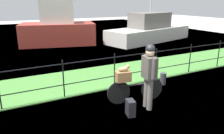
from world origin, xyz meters
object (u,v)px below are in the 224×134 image
(cyclist_person, at_px, (149,71))
(backpack_on_paving, at_px, (130,108))
(terrier_dog, at_px, (124,69))
(mooring_bollard, at_px, (163,79))
(moored_boat_near, at_px, (149,31))
(bicycle_main, at_px, (135,90))
(moored_boat_mid, at_px, (58,28))
(wooden_crate, at_px, (123,76))

(cyclist_person, height_order, backpack_on_paving, cyclist_person)
(cyclist_person, bearing_deg, terrier_dog, 127.41)
(terrier_dog, bearing_deg, backpack_on_paving, -107.07)
(cyclist_person, relative_size, mooring_bollard, 4.28)
(terrier_dog, relative_size, moored_boat_near, 0.05)
(bicycle_main, height_order, mooring_bollard, bicycle_main)
(terrier_dog, bearing_deg, mooring_bollard, 17.84)
(moored_boat_mid, bearing_deg, backpack_on_paving, -94.98)
(bicycle_main, xyz_separation_m, wooden_crate, (-0.34, 0.06, 0.43))
(backpack_on_paving, distance_m, mooring_bollard, 2.43)
(bicycle_main, bearing_deg, wooden_crate, 169.76)
(backpack_on_paving, relative_size, moored_boat_near, 0.06)
(wooden_crate, height_order, backpack_on_paving, wooden_crate)
(terrier_dog, bearing_deg, bicycle_main, -10.24)
(bicycle_main, relative_size, cyclist_person, 0.95)
(cyclist_person, relative_size, backpack_on_paving, 4.21)
(moored_boat_near, height_order, moored_boat_mid, moored_boat_mid)
(moored_boat_mid, bearing_deg, bicycle_main, -92.11)
(bicycle_main, distance_m, moored_boat_near, 9.90)
(moored_boat_mid, bearing_deg, mooring_bollard, -82.05)
(moored_boat_mid, bearing_deg, moored_boat_near, -15.92)
(terrier_dog, height_order, moored_boat_mid, moored_boat_mid)
(moored_boat_near, bearing_deg, bicycle_main, -129.24)
(cyclist_person, xyz_separation_m, mooring_bollard, (1.47, 1.13, -0.81))
(mooring_bollard, bearing_deg, wooden_crate, -162.49)
(wooden_crate, bearing_deg, backpack_on_paving, -105.01)
(terrier_dog, xyz_separation_m, mooring_bollard, (1.88, 0.60, -0.79))
(bicycle_main, xyz_separation_m, moored_boat_mid, (0.34, 9.35, 0.68))
(bicycle_main, xyz_separation_m, cyclist_person, (0.09, -0.47, 0.66))
(terrier_dog, height_order, mooring_bollard, terrier_dog)
(terrier_dog, xyz_separation_m, moored_boat_mid, (0.66, 9.29, 0.03))
(wooden_crate, distance_m, cyclist_person, 0.72)
(cyclist_person, bearing_deg, wooden_crate, 128.81)
(terrier_dog, relative_size, cyclist_person, 0.19)
(moored_boat_near, relative_size, moored_boat_mid, 1.40)
(bicycle_main, bearing_deg, cyclist_person, -79.72)
(backpack_on_paving, height_order, moored_boat_near, moored_boat_near)
(backpack_on_paving, relative_size, moored_boat_mid, 0.08)
(terrier_dog, distance_m, cyclist_person, 0.67)
(bicycle_main, xyz_separation_m, mooring_bollard, (1.56, 0.66, -0.14))
(moored_boat_mid, bearing_deg, terrier_dog, -94.09)
(moored_boat_near, bearing_deg, mooring_bollard, -123.88)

